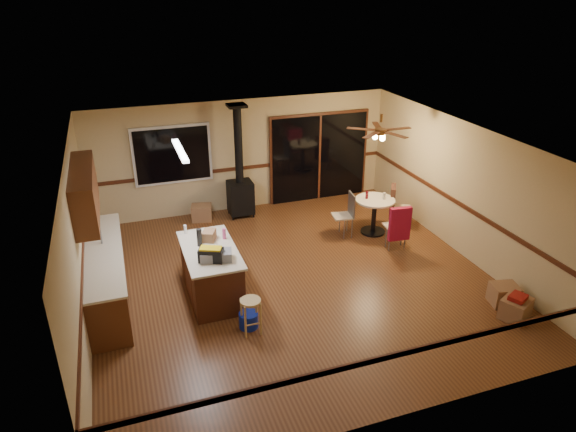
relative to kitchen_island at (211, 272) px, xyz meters
name	(u,v)px	position (x,y,z in m)	size (l,w,h in m)	color
floor	(293,279)	(1.50, 0.00, -0.45)	(7.00, 7.00, 0.00)	#5C3319
ceiling	(294,142)	(1.50, 0.00, 2.15)	(7.00, 7.00, 0.00)	silver
wall_back	(243,155)	(1.50, 3.50, 0.85)	(7.00, 7.00, 0.00)	tan
wall_front	(397,335)	(1.50, -3.50, 0.85)	(7.00, 7.00, 0.00)	tan
wall_left	(78,246)	(-2.00, 0.00, 0.85)	(7.00, 7.00, 0.00)	tan
wall_right	(464,190)	(5.00, 0.00, 0.85)	(7.00, 7.00, 0.00)	tan
chair_rail	(294,231)	(1.50, 0.00, 0.55)	(7.00, 7.00, 0.08)	#452011
window	(172,155)	(-0.10, 3.45, 1.05)	(1.72, 0.10, 1.32)	black
sliding_door	(319,158)	(3.40, 3.45, 0.60)	(2.52, 0.10, 2.10)	black
lower_cabinets	(107,276)	(-1.70, 0.50, -0.02)	(0.60, 3.00, 0.86)	#5B2E17
countertop	(103,252)	(-1.70, 0.50, 0.43)	(0.64, 3.04, 0.04)	beige
upper_cabinets	(84,192)	(-1.83, 0.70, 1.45)	(0.35, 2.00, 0.80)	#5B2E17
kitchen_island	(211,272)	(0.00, 0.00, 0.00)	(0.88, 1.68, 0.90)	#451F11
wood_stove	(240,186)	(1.30, 3.05, 0.28)	(0.55, 0.50, 2.52)	black
ceiling_fan	(380,133)	(3.78, 1.25, 1.76)	(0.24, 0.24, 0.55)	brown
fluorescent_strip	(180,151)	(-0.30, 0.30, 2.11)	(0.10, 1.20, 0.04)	white
toolbox_grey	(216,256)	(0.03, -0.40, 0.52)	(0.50, 0.28, 0.15)	slate
toolbox_black	(211,255)	(-0.05, -0.41, 0.55)	(0.39, 0.20, 0.21)	black
toolbox_yellow_lid	(211,248)	(-0.05, -0.41, 0.67)	(0.34, 0.18, 0.03)	gold
box_on_island	(209,235)	(0.06, 0.32, 0.54)	(0.20, 0.27, 0.18)	brown
bottle_dark	(199,237)	(-0.13, 0.17, 0.60)	(0.09, 0.09, 0.31)	black
bottle_pink	(224,234)	(0.32, 0.29, 0.54)	(0.06, 0.06, 0.19)	#D84C8C
bottle_white	(185,229)	(-0.29, 0.72, 0.53)	(0.05, 0.05, 0.16)	white
bar_stool	(251,316)	(0.36, -1.23, -0.16)	(0.32, 0.32, 0.59)	tan
blue_bucket	(249,320)	(0.35, -1.10, -0.32)	(0.31, 0.31, 0.26)	#0D23BB
dining_table	(374,210)	(3.78, 1.25, 0.08)	(0.84, 0.84, 0.78)	black
glass_red	(367,195)	(3.63, 1.35, 0.41)	(0.06, 0.06, 0.16)	#590C14
glass_cream	(384,196)	(3.96, 1.20, 0.40)	(0.06, 0.06, 0.14)	beige
chair_left	(347,210)	(3.19, 1.33, 0.14)	(0.46, 0.45, 0.51)	#C1B08F
chair_near	(399,224)	(3.87, 0.37, 0.14)	(0.47, 0.50, 0.70)	#C1B08F
chair_right	(394,201)	(4.33, 1.39, 0.14)	(0.61, 0.60, 0.70)	#C1B08F
box_under_window	(202,213)	(0.39, 3.10, -0.27)	(0.45, 0.36, 0.36)	brown
box_corner_a	(516,308)	(4.50, -2.28, -0.28)	(0.46, 0.39, 0.35)	brown
box_corner_b	(504,294)	(4.60, -1.89, -0.28)	(0.43, 0.37, 0.35)	brown
box_small_red	(518,297)	(4.50, -2.28, -0.07)	(0.28, 0.23, 0.07)	maroon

